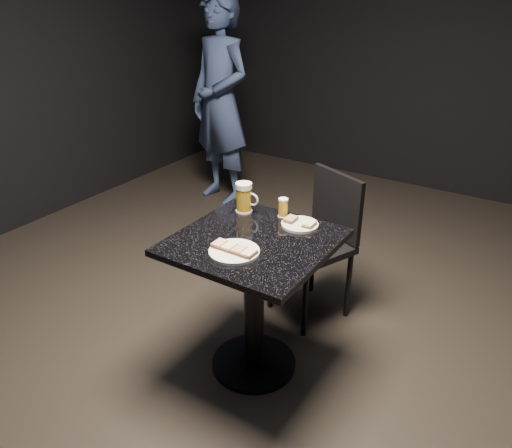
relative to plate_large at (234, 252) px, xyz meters
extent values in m
plane|color=black|center=(0.00, 0.16, -0.76)|extent=(6.00, 6.00, 0.00)
plane|color=black|center=(0.00, 3.16, 0.74)|extent=(5.00, 0.00, 5.00)
cylinder|color=white|center=(0.00, 0.00, 0.00)|extent=(0.23, 0.23, 0.01)
cylinder|color=silver|center=(0.11, 0.39, 0.00)|extent=(0.18, 0.18, 0.01)
imported|color=navy|center=(-1.45, 1.87, 0.13)|extent=(0.73, 0.57, 1.77)
cylinder|color=black|center=(0.00, 0.16, -0.74)|extent=(0.44, 0.44, 0.03)
cylinder|color=black|center=(0.00, 0.16, -0.38)|extent=(0.10, 0.10, 0.69)
cube|color=black|center=(0.00, 0.16, -0.02)|extent=(0.70, 0.70, 0.03)
cylinder|color=silver|center=(-0.21, 0.38, 0.00)|extent=(0.09, 0.09, 0.01)
cylinder|color=#BC8E1F|center=(-0.21, 0.38, 0.06)|extent=(0.08, 0.08, 0.12)
cylinder|color=white|center=(-0.21, 0.38, 0.14)|extent=(0.08, 0.08, 0.03)
torus|color=silver|center=(-0.16, 0.39, 0.07)|extent=(0.07, 0.01, 0.07)
cylinder|color=silver|center=(-0.01, 0.44, 0.00)|extent=(0.05, 0.05, 0.01)
cylinder|color=gold|center=(-0.01, 0.44, 0.04)|extent=(0.05, 0.05, 0.08)
cylinder|color=white|center=(-0.01, 0.44, 0.09)|extent=(0.05, 0.05, 0.01)
cube|color=black|center=(0.02, 0.73, -0.31)|extent=(0.51, 0.51, 0.04)
cylinder|color=black|center=(-0.20, 0.65, -0.54)|extent=(0.03, 0.03, 0.43)
cylinder|color=black|center=(0.10, 0.52, -0.54)|extent=(0.03, 0.03, 0.43)
cylinder|color=black|center=(-0.07, 0.95, -0.54)|extent=(0.03, 0.03, 0.43)
cylinder|color=black|center=(0.23, 0.82, -0.54)|extent=(0.03, 0.03, 0.43)
cube|color=black|center=(0.09, 0.89, -0.09)|extent=(0.37, 0.18, 0.39)
cube|color=#4C3521|center=(-0.08, 0.00, 0.01)|extent=(0.05, 0.07, 0.01)
cube|color=tan|center=(-0.08, 0.00, 0.02)|extent=(0.05, 0.07, 0.01)
cube|color=#4C3521|center=(-0.03, 0.00, 0.01)|extent=(0.05, 0.07, 0.01)
cube|color=#D1D184|center=(-0.03, 0.00, 0.02)|extent=(0.05, 0.07, 0.01)
cube|color=#4C3521|center=(0.03, 0.00, 0.01)|extent=(0.05, 0.07, 0.01)
cube|color=tan|center=(0.03, 0.00, 0.02)|extent=(0.05, 0.07, 0.01)
cube|color=#4C3521|center=(0.08, 0.00, 0.01)|extent=(0.05, 0.07, 0.01)
cube|color=beige|center=(0.08, 0.00, 0.02)|extent=(0.05, 0.07, 0.01)
cube|color=#4C3521|center=(0.06, 0.39, 0.01)|extent=(0.05, 0.07, 0.01)
cube|color=#8C7251|center=(0.06, 0.39, 0.02)|extent=(0.05, 0.07, 0.01)
cube|color=#4C3521|center=(0.17, 0.39, 0.01)|extent=(0.05, 0.07, 0.01)
cube|color=#D1D184|center=(0.17, 0.39, 0.02)|extent=(0.05, 0.07, 0.01)
camera|label=1|loc=(1.11, -1.55, 1.08)|focal=35.00mm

